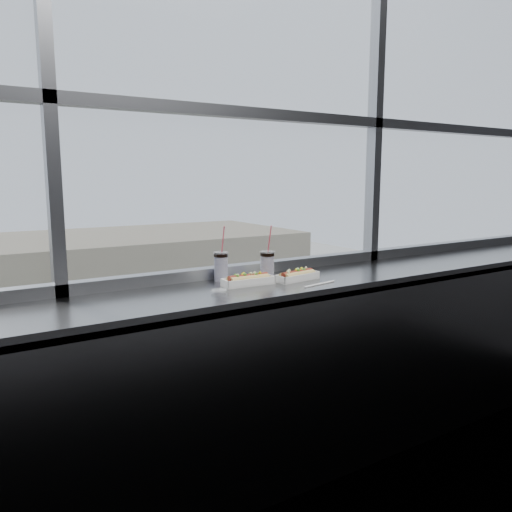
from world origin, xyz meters
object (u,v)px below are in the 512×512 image
car_near_d (208,440)px  pedestrian_d (133,356)px  soda_cup_left (221,265)px  tree_center (20,344)px  wrapper (219,290)px  car_far_b (37,407)px  pedestrian_b (6,383)px  hotdog_tray_left (248,280)px  loose_straw (320,284)px  hotdog_tray_right (297,276)px  car_far_c (217,363)px  tree_right (171,324)px  car_near_e (315,411)px  soda_cup_right (267,264)px

car_near_d → pedestrian_d: car_near_d is taller
pedestrian_d → soda_cup_left: bearing=-106.6°
soda_cup_left → pedestrian_d: soda_cup_left is taller
tree_center → wrapper: bearing=-94.0°
wrapper → car_far_b: wrapper is taller
pedestrian_d → pedestrian_b: bearing=-177.6°
pedestrian_b → hotdog_tray_left: bearing=178.2°
car_near_d → wrapper: bearing=155.2°
loose_straw → car_far_b: 26.91m
hotdog_tray_right → tree_center: 29.72m
car_far_b → car_far_c: car_far_c is taller
hotdog_tray_left → tree_center: (1.77, 28.27, -8.95)m
soda_cup_left → pedestrian_b: 30.35m
tree_center → pedestrian_b: bearing=173.3°
hotdog_tray_left → car_near_d: bearing=67.5°
hotdog_tray_right → wrapper: hotdog_tray_right is taller
wrapper → tree_center: (1.98, 28.34, -8.93)m
car_far_b → tree_right: bearing=-72.7°
car_near_d → car_near_e: bearing=-88.9°
car_near_e → car_near_d: car_near_d is taller
car_near_d → soda_cup_left: bearing=155.3°
tree_right → soda_cup_left: bearing=-111.5°
soda_cup_left → tree_center: bearing=86.3°
soda_cup_left → pedestrian_d: size_ratio=0.15×
wrapper → tree_right: (11.21, 28.34, -9.22)m
soda_cup_right → car_near_e: 23.92m
loose_straw → tree_center: 29.86m
soda_cup_right → pedestrian_d: 31.80m
wrapper → pedestrian_d: 31.99m
hotdog_tray_left → soda_cup_right: 0.18m
pedestrian_b → tree_center: tree_center is taller
hotdog_tray_left → loose_straw: size_ratio=1.25×
car_far_b → soda_cup_left: bearing=168.7°
hotdog_tray_left → wrapper: hotdog_tray_left is taller
pedestrian_b → car_far_b: bearing=-165.9°
car_near_d → loose_straw: bearing=156.9°
loose_straw → tree_right: size_ratio=0.05×
loose_straw → car_far_c: size_ratio=0.03×
soda_cup_left → loose_straw: 0.54m
wrapper → car_far_c: wrapper is taller
car_far_c → pedestrian_b: 12.20m
loose_straw → pedestrian_d: bearing=64.9°
soda_cup_left → tree_right: (11.06, 28.09, -9.30)m
hotdog_tray_right → wrapper: size_ratio=3.02×
soda_cup_right → tree_right: size_ratio=0.07×
hotdog_tray_left → tree_center: bearing=89.3°
car_far_c → pedestrian_d: (-3.96, 4.41, -0.16)m
loose_straw → pedestrian_b: 30.65m
car_near_e → pedestrian_d: (-5.32, 12.41, 0.05)m
hotdog_tray_right → wrapper: (-0.50, -0.03, -0.02)m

